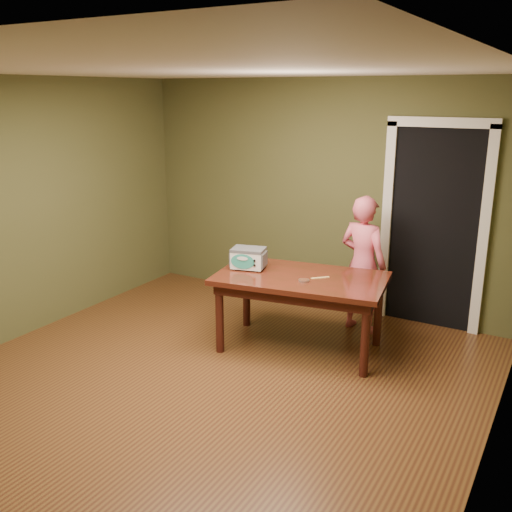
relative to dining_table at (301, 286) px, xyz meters
name	(u,v)px	position (x,y,z in m)	size (l,w,h in m)	color
floor	(195,392)	(-0.38, -1.22, -0.65)	(5.00, 5.00, 0.00)	brown
room_shell	(189,192)	(-0.38, -1.22, 1.06)	(4.52, 5.02, 2.61)	#494A27
doorway	(440,224)	(0.92, 1.56, 0.41)	(1.10, 0.66, 2.25)	black
dining_table	(301,286)	(0.00, 0.00, 0.00)	(1.73, 1.15, 0.75)	#38180C
toy_oven	(248,258)	(-0.56, -0.05, 0.21)	(0.38, 0.30, 0.21)	#4C4F54
baking_pan	(304,281)	(0.10, -0.14, 0.11)	(0.10, 0.10, 0.02)	silver
spatula	(320,278)	(0.19, 0.03, 0.10)	(0.18, 0.03, 0.01)	#ECBE66
child	(363,264)	(0.35, 0.76, 0.07)	(0.53, 0.35, 1.44)	#E05C71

